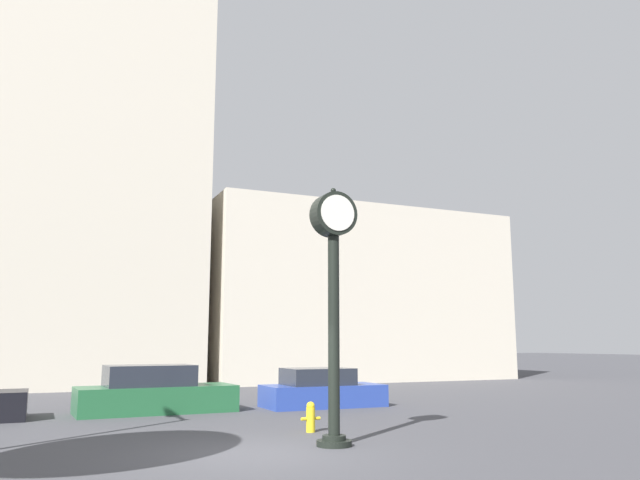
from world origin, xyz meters
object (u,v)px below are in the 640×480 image
object	(u,v)px
car_green	(154,393)
fire_hydrant_near	(311,417)
car_blue	(322,390)
street_clock	(334,278)

from	to	relation	value
car_green	fire_hydrant_near	world-z (taller)	car_green
car_blue	fire_hydrant_near	size ratio (longest dim) A/B	5.62
car_blue	fire_hydrant_near	distance (m)	6.06
street_clock	car_blue	xyz separation A→B (m)	(3.06, 7.49, -2.95)
car_green	fire_hydrant_near	bearing A→B (deg)	-67.64
street_clock	car_blue	size ratio (longest dim) A/B	1.37
car_green	car_blue	bearing A→B (deg)	-6.87
car_green	street_clock	bearing A→B (deg)	-75.99
street_clock	car_green	xyz separation A→B (m)	(-2.37, 7.88, -2.88)
car_blue	street_clock	bearing A→B (deg)	-112.31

